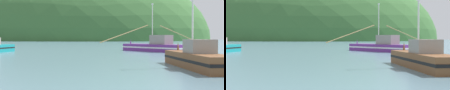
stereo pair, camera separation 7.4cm
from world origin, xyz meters
TOP-DOWN VIEW (x-y plane):
  - hill_far_center at (-69.63, 218.44)m, footprint 181.38×145.11m
  - fishing_boat_purple at (0.71, 45.66)m, footprint 12.46×14.51m
  - fishing_boat_brown at (5.75, 21.63)m, footprint 4.80×9.83m

SIDE VIEW (x-z plane):
  - hill_far_center at x=-69.63m, z-range -50.81..50.81m
  - fishing_boat_brown at x=5.75m, z-range -2.65..3.94m
  - fishing_boat_purple at x=0.71m, z-range -2.75..4.26m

